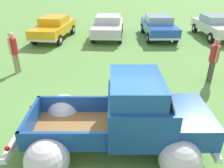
% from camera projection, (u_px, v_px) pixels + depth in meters
% --- Properties ---
extents(ground_plane, '(80.00, 80.00, 0.00)m').
position_uv_depth(ground_plane, '(112.00, 145.00, 5.58)').
color(ground_plane, '#609347').
extents(vintage_pickup_truck, '(4.63, 2.80, 1.96)m').
position_uv_depth(vintage_pickup_truck, '(128.00, 121.00, 5.24)').
color(vintage_pickup_truck, black).
rests_on(vintage_pickup_truck, ground).
extents(show_car_0, '(2.36, 4.50, 1.43)m').
position_uv_depth(show_car_0, '(55.00, 27.00, 14.32)').
color(show_car_0, black).
rests_on(show_car_0, ground).
extents(show_car_1, '(2.19, 4.46, 1.43)m').
position_uv_depth(show_car_1, '(109.00, 26.00, 14.68)').
color(show_car_1, black).
rests_on(show_car_1, ground).
extents(show_car_2, '(1.97, 4.32, 1.43)m').
position_uv_depth(show_car_2, '(159.00, 26.00, 14.63)').
color(show_car_2, black).
rests_on(show_car_2, ground).
extents(show_car_3, '(2.02, 4.34, 1.43)m').
position_uv_depth(show_car_3, '(216.00, 26.00, 14.67)').
color(show_car_3, black).
rests_on(show_car_3, ground).
extents(spectator_0, '(0.35, 0.53, 1.76)m').
position_uv_depth(spectator_0, '(214.00, 58.00, 8.43)').
color(spectator_0, '#4C4742').
rests_on(spectator_0, ground).
extents(spectator_1, '(0.41, 0.54, 1.79)m').
position_uv_depth(spectator_1, '(15.00, 50.00, 9.22)').
color(spectator_1, gray).
rests_on(spectator_1, ground).
extents(lane_cone_0, '(0.36, 0.36, 0.63)m').
position_uv_depth(lane_cone_0, '(129.00, 82.00, 8.10)').
color(lane_cone_0, black).
rests_on(lane_cone_0, ground).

